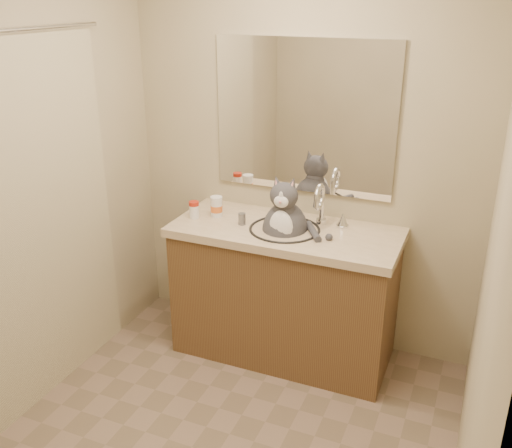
# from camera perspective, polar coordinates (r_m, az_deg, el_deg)

# --- Properties ---
(room) EXTENTS (2.22, 2.52, 2.42)m
(room) POSITION_cam_1_polar(r_m,az_deg,el_deg) (2.38, -4.76, -0.91)
(room) COLOR #86705D
(room) RESTS_ON ground
(vanity) EXTENTS (1.34, 0.59, 1.12)m
(vanity) POSITION_cam_1_polar(r_m,az_deg,el_deg) (3.51, 2.87, -6.56)
(vanity) COLOR brown
(vanity) RESTS_ON ground
(mirror) EXTENTS (1.10, 0.02, 0.90)m
(mirror) POSITION_cam_1_polar(r_m,az_deg,el_deg) (3.40, 4.77, 10.58)
(mirror) COLOR white
(mirror) RESTS_ON room
(shower_curtain) EXTENTS (0.02, 1.30, 1.93)m
(shower_curtain) POSITION_cam_1_polar(r_m,az_deg,el_deg) (3.11, -21.27, -0.11)
(shower_curtain) COLOR beige
(shower_curtain) RESTS_ON ground
(cat) EXTENTS (0.40, 0.32, 0.53)m
(cat) POSITION_cam_1_polar(r_m,az_deg,el_deg) (3.32, 2.90, -0.33)
(cat) COLOR #424247
(cat) RESTS_ON vanity
(pill_bottle_redcap) EXTENTS (0.08, 0.08, 0.10)m
(pill_bottle_redcap) POSITION_cam_1_polar(r_m,az_deg,el_deg) (3.49, -6.21, 1.44)
(pill_bottle_redcap) COLOR white
(pill_bottle_redcap) RESTS_ON vanity
(pill_bottle_orange) EXTENTS (0.08, 0.08, 0.13)m
(pill_bottle_orange) POSITION_cam_1_polar(r_m,az_deg,el_deg) (3.50, -3.97, 1.72)
(pill_bottle_orange) COLOR white
(pill_bottle_orange) RESTS_ON vanity
(grey_canister) EXTENTS (0.05, 0.05, 0.07)m
(grey_canister) POSITION_cam_1_polar(r_m,az_deg,el_deg) (3.37, -1.41, 0.51)
(grey_canister) COLOR slate
(grey_canister) RESTS_ON vanity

